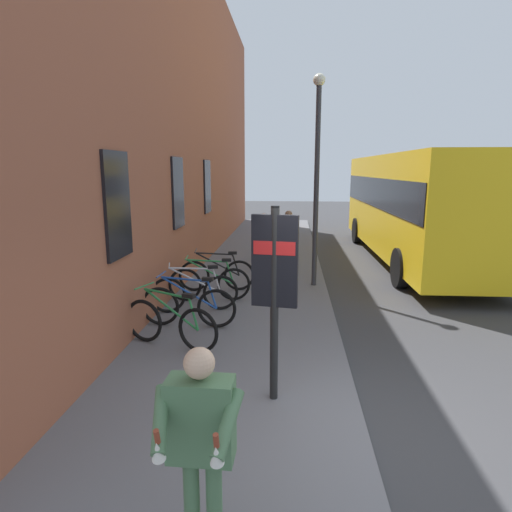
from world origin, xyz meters
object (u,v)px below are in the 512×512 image
Objects in this scene: bicycle_far_end at (195,292)px; bicycle_under_window at (217,274)px; bicycle_leaning_wall at (171,324)px; bicycle_by_door at (189,306)px; pedestrian_by_facade at (264,235)px; pedestrian_crossing_street at (288,232)px; street_lamp at (317,164)px; city_bus at (414,201)px; tourist_with_hotdogs at (200,433)px; transit_info_sign at (275,274)px; bicycle_nearest_sign at (210,283)px.

bicycle_far_end is 0.98× the size of bicycle_under_window.
bicycle_leaning_wall is 0.95× the size of bicycle_by_door.
bicycle_leaning_wall and bicycle_by_door have the same top height.
pedestrian_crossing_street is (0.57, -0.71, 0.02)m from pedestrian_by_facade.
bicycle_under_window is 3.50m from street_lamp.
city_bus reaches higher than tourist_with_hotdogs.
street_lamp is (2.23, -2.48, 2.55)m from bicycle_far_end.
transit_info_sign is 2.42m from tourist_with_hotdogs.
street_lamp is (0.70, -2.29, 2.55)m from bicycle_under_window.
bicycle_far_end is 4.20m from street_lamp.
street_lamp is (5.48, -0.76, 1.34)m from transit_info_sign.
bicycle_nearest_sign is 3.75m from street_lamp.
pedestrian_crossing_street reaches higher than bicycle_under_window.
street_lamp reaches higher than tourist_with_hotdogs.
bicycle_by_door is (0.93, -0.07, -0.00)m from bicycle_leaning_wall.
bicycle_nearest_sign is (1.59, -0.09, 0.00)m from bicycle_by_door.
transit_info_sign is at bearing 172.08° from street_lamp.
bicycle_by_door is at bearing 162.36° from pedestrian_crossing_street.
bicycle_nearest_sign is (0.73, -0.17, -0.00)m from bicycle_far_end.
bicycle_leaning_wall is 0.97× the size of bicycle_far_end.
bicycle_by_door is 3.14m from transit_info_sign.
bicycle_nearest_sign is 7.82m from city_bus.
street_lamp is (-1.82, -1.37, 1.98)m from pedestrian_by_facade.
street_lamp is (7.78, -1.18, 1.93)m from tourist_with_hotdogs.
bicycle_by_door is 4.67m from street_lamp.
pedestrian_crossing_street is 0.98× the size of tourist_with_hotdogs.
bicycle_under_window is 1.12× the size of pedestrian_by_facade.
bicycle_leaning_wall is 9.79m from city_bus.
city_bus is 2.14× the size of street_lamp.
pedestrian_by_facade is 0.96× the size of tourist_with_hotdogs.
bicycle_far_end is 3.87m from transit_info_sign.
bicycle_nearest_sign is at bearing 10.21° from tourist_with_hotdogs.
bicycle_leaning_wall is 4.03m from tourist_with_hotdogs.
bicycle_leaning_wall is 0.34× the size of street_lamp.
bicycle_far_end is 5.74m from tourist_with_hotdogs.
bicycle_leaning_wall and bicycle_far_end have the same top height.
bicycle_nearest_sign is 1.08× the size of tourist_with_hotdogs.
pedestrian_by_facade reaches higher than bicycle_under_window.
bicycle_under_window is at bearing 106.90° from street_lamp.
bicycle_nearest_sign is at bearing 178.47° from bicycle_under_window.
pedestrian_by_facade is at bearing 36.88° from street_lamp.
pedestrian_by_facade is 0.32× the size of street_lamp.
bicycle_leaning_wall is 1.03× the size of tourist_with_hotdogs.
transit_info_sign is at bearing -130.40° from bicycle_leaning_wall.
bicycle_nearest_sign is 3.50m from pedestrian_by_facade.
tourist_with_hotdogs reaches higher than bicycle_nearest_sign.
tourist_with_hotdogs is (-9.61, -0.19, 0.05)m from pedestrian_by_facade.
bicycle_leaning_wall is 0.96× the size of bicycle_under_window.
pedestrian_by_facade is (7.30, 0.61, -0.64)m from transit_info_sign.
street_lamp is (-3.77, 3.30, 1.14)m from city_bus.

